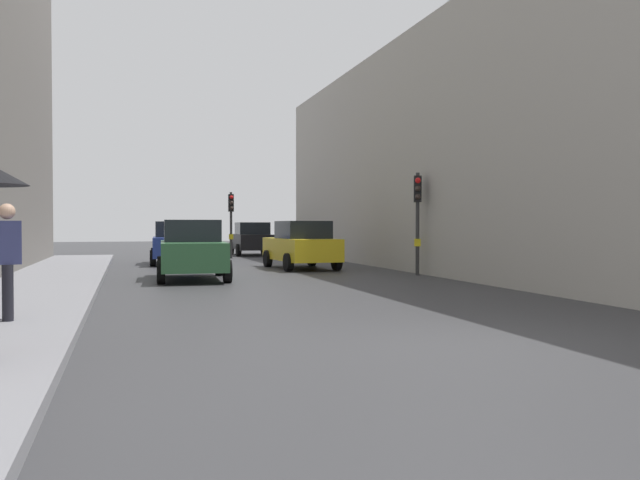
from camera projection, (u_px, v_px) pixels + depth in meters
name	position (u px, v px, depth m)	size (l,w,h in m)	color
ground_plane	(460.00, 345.00, 8.82)	(120.00, 120.00, 0.00)	#38383A
sidewalk_kerb	(20.00, 303.00, 12.81)	(2.70, 40.00, 0.16)	gray
building_facade_right	(593.00, 151.00, 22.42)	(12.00, 34.86, 8.28)	#B2ADA3
traffic_light_far_median	(231.00, 213.00, 31.83)	(0.25, 0.43, 3.21)	#2D2D2D
traffic_light_mid_street	(418.00, 205.00, 21.06)	(0.34, 0.45, 3.29)	#2D2D2D
car_blue_van	(176.00, 243.00, 27.24)	(2.18, 4.28, 1.76)	navy
car_dark_suv	(252.00, 239.00, 35.44)	(2.07, 4.23, 1.76)	black
car_yellow_taxi	(301.00, 245.00, 24.34)	(2.23, 4.30, 1.76)	yellow
car_green_estate	(192.00, 250.00, 19.49)	(2.17, 4.28, 1.76)	#2D6038
pedestrian_with_grey_backpack	(4.00, 254.00, 9.95)	(0.63, 0.37, 1.77)	black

